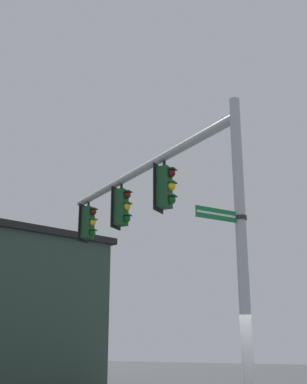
{
  "coord_description": "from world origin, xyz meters",
  "views": [
    {
      "loc": [
        9.35,
        2.65,
        2.02
      ],
      "look_at": [
        -1.73,
        -2.75,
        5.73
      ],
      "focal_mm": 46.59,
      "sensor_mm": 36.0,
      "label": 1
    }
  ],
  "objects_px": {
    "traffic_light_mid_inner": "(122,207)",
    "street_name_sign": "(227,216)",
    "traffic_light_nearest_pole": "(165,187)",
    "traffic_light_mid_outer": "(88,223)"
  },
  "relations": [
    {
      "from": "traffic_light_mid_outer",
      "to": "traffic_light_mid_inner",
      "type": "bearing_deg",
      "value": 57.79
    },
    {
      "from": "traffic_light_mid_inner",
      "to": "traffic_light_mid_outer",
      "type": "bearing_deg",
      "value": -122.21
    },
    {
      "from": "traffic_light_mid_inner",
      "to": "traffic_light_nearest_pole",
      "type": "bearing_deg",
      "value": 57.79
    },
    {
      "from": "traffic_light_nearest_pole",
      "to": "traffic_light_mid_inner",
      "type": "relative_size",
      "value": 1.0
    },
    {
      "from": "traffic_light_mid_inner",
      "to": "street_name_sign",
      "type": "relative_size",
      "value": 1.24
    },
    {
      "from": "street_name_sign",
      "to": "traffic_light_mid_inner",
      "type": "bearing_deg",
      "value": -126.17
    },
    {
      "from": "traffic_light_mid_inner",
      "to": "street_name_sign",
      "type": "bearing_deg",
      "value": 53.83
    },
    {
      "from": "traffic_light_nearest_pole",
      "to": "traffic_light_mid_inner",
      "type": "bearing_deg",
      "value": -122.21
    },
    {
      "from": "traffic_light_nearest_pole",
      "to": "traffic_light_mid_inner",
      "type": "height_order",
      "value": "same"
    },
    {
      "from": "traffic_light_mid_outer",
      "to": "street_name_sign",
      "type": "height_order",
      "value": "traffic_light_mid_outer"
    }
  ]
}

